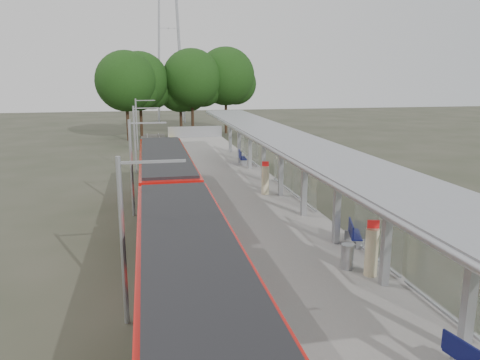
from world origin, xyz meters
The scene contains 15 objects.
trackbed centered at (-4.50, 20.00, 0.12)m, with size 3.00×70.00×0.24m, color #59544C.
platform centered at (0.00, 20.00, 0.50)m, with size 6.00×50.00×1.00m, color gray.
tactile_strip centered at (-2.55, 20.00, 1.01)m, with size 0.60×50.00×0.02m, color gold.
end_fence centered at (0.00, 44.95, 1.60)m, with size 6.00×0.10×1.20m, color #9EA0A5.
train centered at (-4.50, 11.42, 2.05)m, with size 2.74×27.60×3.62m.
canopy centered at (1.61, 16.19, 4.20)m, with size 3.27×38.00×3.66m.
pylon centered at (-1.00, 73.00, 19.00)m, with size 8.00×4.00×38.00m, color #9EA0A5, non-canonical shape.
tree_cluster centered at (-1.26, 53.92, 7.15)m, with size 20.32×12.38×11.48m.
catenary_masts centered at (-6.22, 19.00, 2.91)m, with size 2.08×48.16×5.40m.
bench_near centered at (1.44, 1.09, 1.48)m, with size 0.69×1.40×0.92m.
bench_mid centered at (2.62, 9.68, 1.51)m, with size 0.87×1.48×0.97m.
bench_far centered at (1.76, 27.89, 1.57)m, with size 0.62×1.61×1.07m.
info_pillar_near centered at (1.92, 6.77, 1.86)m, with size 0.45×0.45×1.99m.
info_pillar_far centered at (1.20, 18.43, 1.84)m, with size 0.43×0.43×1.93m.
litter_bin centered at (1.36, 7.46, 1.45)m, with size 0.44×0.44×0.91m, color #9EA0A5.
Camera 1 is at (-5.48, -7.04, 7.73)m, focal length 35.00 mm.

